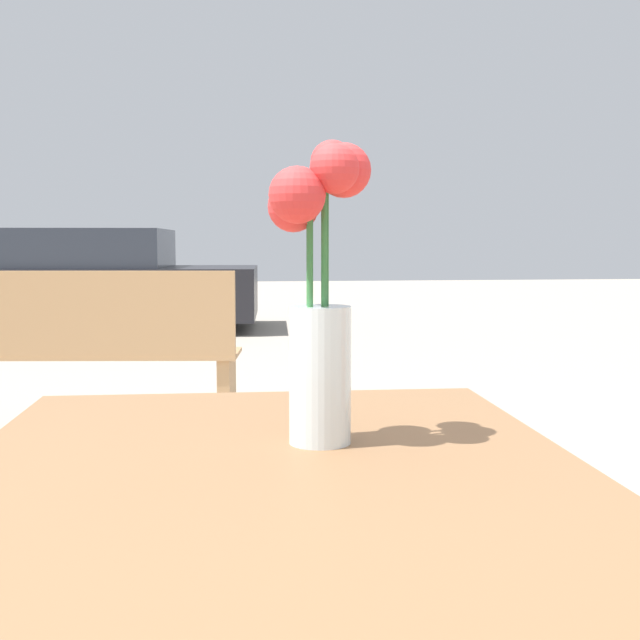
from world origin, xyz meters
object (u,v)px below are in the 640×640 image
object	(u,v)px
table_front	(272,564)
flower_vase	(319,293)
parked_car	(58,281)
bench_near	(77,352)

from	to	relation	value
table_front	flower_vase	bearing A→B (deg)	52.37
table_front	parked_car	size ratio (longest dim) A/B	0.20
table_front	bench_near	bearing A→B (deg)	102.91
bench_near	parked_car	size ratio (longest dim) A/B	0.34
flower_vase	parked_car	world-z (taller)	parked_car
flower_vase	parked_car	distance (m)	8.64
flower_vase	bench_near	size ratio (longest dim) A/B	0.24
table_front	parked_car	world-z (taller)	parked_car
table_front	parked_car	distance (m)	8.70
bench_near	table_front	bearing A→B (deg)	-77.09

